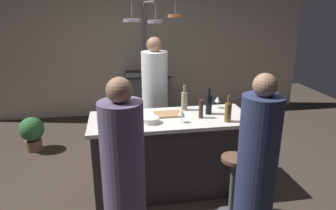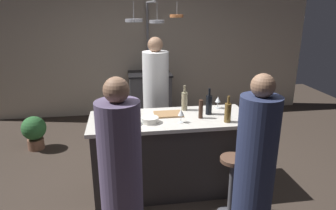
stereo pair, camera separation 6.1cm
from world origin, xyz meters
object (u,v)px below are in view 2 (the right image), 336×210
object	(u,v)px
guest_right	(254,172)
cutting_board	(168,114)
bar_stool_right	(232,185)
potted_plant	(34,131)
mixing_bowl_ceramic	(150,120)
wine_bottle_red	(116,104)
wine_bottle_dark	(209,104)
wine_bottle_amber	(228,112)
guest_left	(121,183)
bar_stool_left	(126,194)
chef	(156,103)
wine_glass_near_left_guest	(218,100)
wine_glass_by_chef	(126,104)
wine_glass_near_right_guest	(181,113)
wine_bottle_white	(184,101)
stove_range	(150,96)
pepper_mill	(201,109)
mixing_bowl_blue	(130,122)

from	to	relation	value
guest_right	cutting_board	world-z (taller)	guest_right
bar_stool_right	potted_plant	distance (m)	3.10
mixing_bowl_ceramic	wine_bottle_red	bearing A→B (deg)	134.21
wine_bottle_dark	wine_bottle_amber	world-z (taller)	wine_bottle_dark
wine_bottle_red	wine_bottle_amber	distance (m)	1.28
guest_left	mixing_bowl_ceramic	world-z (taller)	guest_left
bar_stool_left	cutting_board	bearing A→B (deg)	54.03
chef	wine_glass_near_left_guest	size ratio (longest dim) A/B	11.66
wine_glass_by_chef	wine_glass_near_right_guest	distance (m)	0.69
wine_bottle_amber	wine_bottle_dark	bearing A→B (deg)	115.46
potted_plant	wine_bottle_white	bearing A→B (deg)	-28.24
stove_range	bar_stool_left	size ratio (longest dim) A/B	1.31
bar_stool_left	wine_bottle_white	distance (m)	1.30
guest_left	guest_right	bearing A→B (deg)	0.23
wine_glass_near_right_guest	guest_right	bearing A→B (deg)	-60.47
wine_glass_near_right_guest	wine_bottle_amber	bearing A→B (deg)	-7.18
chef	wine_glass_near_right_guest	distance (m)	1.12
wine_bottle_dark	cutting_board	bearing A→B (deg)	174.42
bar_stool_right	guest_left	world-z (taller)	guest_left
wine_bottle_white	wine_glass_near_left_guest	bearing A→B (deg)	0.74
pepper_mill	wine_bottle_red	distance (m)	0.98
wine_bottle_red	wine_bottle_dark	bearing A→B (deg)	-10.90
bar_stool_left	wine_glass_near_right_guest	world-z (taller)	wine_glass_near_right_guest
wine_bottle_white	wine_glass_near_left_guest	size ratio (longest dim) A/B	2.07
bar_stool_left	guest_right	bearing A→B (deg)	-19.49
guest_right	wine_bottle_amber	size ratio (longest dim) A/B	5.48
stove_range	wine_glass_near_right_guest	distance (m)	2.67
guest_left	wine_bottle_white	xyz separation A→B (m)	(0.77, 1.25, 0.27)
stove_range	bar_stool_left	xyz separation A→B (m)	(-0.52, -3.07, -0.07)
guest_right	mixing_bowl_blue	xyz separation A→B (m)	(-1.02, 0.87, 0.19)
wine_bottle_amber	bar_stool_right	bearing A→B (deg)	-98.41
potted_plant	cutting_board	size ratio (longest dim) A/B	1.62
wine_bottle_red	wine_bottle_white	bearing A→B (deg)	-1.18
stove_range	wine_bottle_white	size ratio (longest dim) A/B	2.95
potted_plant	wine_bottle_dark	world-z (taller)	wine_bottle_dark
wine_glass_near_right_guest	mixing_bowl_blue	world-z (taller)	wine_glass_near_right_guest
wine_bottle_dark	wine_bottle_amber	bearing A→B (deg)	-64.54
wine_bottle_red	chef	bearing A→B (deg)	51.20
potted_plant	cutting_board	distance (m)	2.32
wine_glass_by_chef	chef	bearing A→B (deg)	58.52
potted_plant	wine_bottle_red	bearing A→B (deg)	-40.90
bar_stool_right	wine_glass_near_right_guest	size ratio (longest dim) A/B	4.66
wine_bottle_white	wine_glass_near_right_guest	size ratio (longest dim) A/B	2.07
stove_range	cutting_board	bearing A→B (deg)	-90.14
potted_plant	bar_stool_left	bearing A→B (deg)	-55.75
chef	guest_right	distance (m)	2.03
stove_range	guest_left	distance (m)	3.52
bar_stool_right	mixing_bowl_ceramic	distance (m)	1.07
wine_bottle_red	bar_stool_left	bearing A→B (deg)	-85.20
stove_range	wine_glass_near_right_guest	size ratio (longest dim) A/B	6.10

